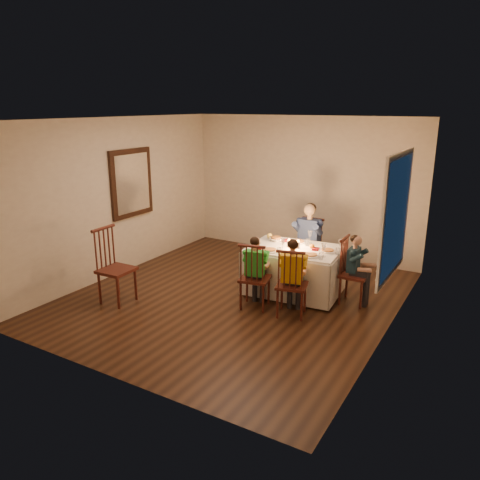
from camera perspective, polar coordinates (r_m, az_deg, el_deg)
The scene contains 26 objects.
ground at distance 7.10m, azimuth -0.68°, elevation -6.94°, with size 5.00×5.00×0.00m, color black.
wall_left at distance 8.06m, azimuth -14.61°, elevation 5.05°, with size 0.02×5.00×2.60m, color beige.
wall_right at distance 5.89m, azimuth 18.39°, elevation 0.70°, with size 0.02×5.00×2.60m, color beige.
wall_back at distance 8.89m, azimuth 7.67°, elevation 6.44°, with size 4.50×0.02×2.60m, color beige.
ceiling at distance 6.52m, azimuth -0.76°, elevation 14.54°, with size 5.00×5.00×0.00m, color white.
dining_table at distance 7.13m, azimuth 6.65°, elevation -2.54°, with size 1.46×1.11×0.69m.
chair_adult at distance 8.00m, azimuth 8.15°, elevation -4.35°, with size 0.40×0.38×0.98m, color #38120F, non-canonical shape.
chair_near_left at distance 6.77m, azimuth 1.81°, elevation -8.14°, with size 0.40×0.38×0.98m, color #38120F, non-canonical shape.
chair_near_right at distance 6.57m, azimuth 6.23°, elevation -9.04°, with size 0.40×0.38×0.98m, color #38120F, non-canonical shape.
chair_end at distance 7.09m, azimuth 13.56°, elevation -7.45°, with size 0.40×0.38×0.98m, color #38120F, non-canonical shape.
chair_extra at distance 7.16m, azimuth -14.54°, elevation -7.28°, with size 0.46×0.44×1.12m, color #38120F, non-canonical shape.
adult at distance 8.00m, azimuth 8.15°, elevation -4.35°, with size 0.46×0.42×1.25m, color navy, non-canonical shape.
child_green at distance 6.77m, azimuth 1.81°, elevation -8.14°, with size 0.34×0.31×1.05m, color green, non-canonical shape.
child_yellow at distance 6.57m, azimuth 6.23°, elevation -9.04°, with size 0.37×0.34×1.10m, color gold, non-canonical shape.
child_teal at distance 7.09m, azimuth 13.56°, elevation -7.45°, with size 0.33×0.30×1.03m, color #172E3B, non-canonical shape.
setting_adult at distance 7.32m, azimuth 7.11°, elevation -0.26°, with size 0.26×0.26×0.02m, color white.
setting_green at distance 6.87m, azimuth 3.70°, elevation -1.28°, with size 0.26×0.26×0.02m, color white.
setting_yellow at distance 6.70m, azimuth 8.62°, elevation -1.88°, with size 0.26×0.26×0.02m, color white.
setting_teal at distance 6.95m, azimuth 10.62°, elevation -1.32°, with size 0.26×0.26×0.02m, color white.
candle_left at distance 7.08m, azimuth 5.97°, elevation -0.46°, with size 0.06×0.06×0.10m, color white.
candle_right at distance 7.03m, azimuth 7.10°, elevation -0.61°, with size 0.06×0.06×0.10m, color white.
squash at distance 7.48m, azimuth 3.64°, elevation 0.48°, with size 0.09×0.09×0.09m, color yellow.
orange_fruit at distance 7.02m, azimuth 8.78°, elevation -0.79°, with size 0.08×0.08×0.08m, color orange.
serving_bowl at distance 7.38m, azimuth 4.41°, elevation 0.07°, with size 0.20×0.20×0.05m, color white.
wall_mirror at distance 8.22m, azimuth -13.07°, elevation 6.78°, with size 0.06×0.95×1.15m.
window_blinds at distance 5.95m, azimuth 18.36°, elevation 2.83°, with size 0.07×1.34×1.54m.
Camera 1 is at (3.37, -5.59, 2.80)m, focal length 35.00 mm.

